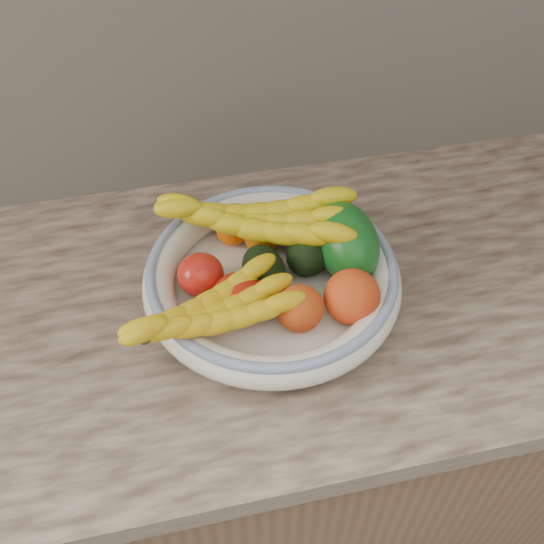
{
  "coord_description": "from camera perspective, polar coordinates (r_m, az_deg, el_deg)",
  "views": [
    {
      "loc": [
        -0.13,
        1.06,
        1.62
      ],
      "look_at": [
        0.0,
        1.66,
        0.96
      ],
      "focal_mm": 40.0,
      "sensor_mm": 36.0,
      "label": 1
    }
  ],
  "objects": [
    {
      "name": "clementine_back_left",
      "position": [
        0.98,
        -3.77,
        3.93
      ],
      "size": [
        0.07,
        0.07,
        0.05
      ],
      "primitive_type": "ellipsoid",
      "rotation": [
        0.0,
        0.0,
        0.36
      ],
      "color": "#FF6C05",
      "rests_on": "fruit_bowl"
    },
    {
      "name": "peach_front",
      "position": [
        0.85,
        2.6,
        -3.43
      ],
      "size": [
        0.07,
        0.07,
        0.07
      ],
      "primitive_type": "ellipsoid",
      "rotation": [
        0.0,
        0.0,
        0.08
      ],
      "color": "orange",
      "rests_on": "fruit_bowl"
    },
    {
      "name": "tomato_near_left",
      "position": [
        0.87,
        -3.15,
        -2.45
      ],
      "size": [
        0.1,
        0.1,
        0.07
      ],
      "primitive_type": "ellipsoid",
      "rotation": [
        0.0,
        0.0,
        0.38
      ],
      "color": "#AD1A0A",
      "rests_on": "fruit_bowl"
    },
    {
      "name": "green_mango",
      "position": [
        0.94,
        6.81,
        2.95
      ],
      "size": [
        0.14,
        0.16,
        0.13
      ],
      "primitive_type": "ellipsoid",
      "rotation": [
        0.0,
        0.31,
        0.11
      ],
      "color": "#0E4E15",
      "rests_on": "fruit_bowl"
    },
    {
      "name": "clementine_back_right",
      "position": [
        0.99,
        1.05,
        4.81
      ],
      "size": [
        0.06,
        0.06,
        0.05
      ],
      "primitive_type": "ellipsoid",
      "rotation": [
        0.0,
        0.0,
        0.09
      ],
      "color": "#F85505",
      "rests_on": "fruit_bowl"
    },
    {
      "name": "banana_bunch_back",
      "position": [
        0.94,
        -1.51,
        4.56
      ],
      "size": [
        0.35,
        0.21,
        0.09
      ],
      "primitive_type": null,
      "rotation": [
        0.0,
        0.0,
        -0.3
      ],
      "color": "yellow",
      "rests_on": "fruit_bowl"
    },
    {
      "name": "peach_right",
      "position": [
        0.87,
        7.54,
        -2.32
      ],
      "size": [
        0.1,
        0.1,
        0.08
      ],
      "primitive_type": "ellipsoid",
      "rotation": [
        0.0,
        0.0,
        0.31
      ],
      "color": "orange",
      "rests_on": "fruit_bowl"
    },
    {
      "name": "avocado_center",
      "position": [
        0.9,
        -0.77,
        0.21
      ],
      "size": [
        0.07,
        0.1,
        0.06
      ],
      "primitive_type": "ellipsoid",
      "rotation": [
        0.0,
        0.0,
        0.11
      ],
      "color": "black",
      "rests_on": "fruit_bowl"
    },
    {
      "name": "fruit_bowl",
      "position": [
        0.91,
        0.0,
        -0.49
      ],
      "size": [
        0.39,
        0.39,
        0.08
      ],
      "color": "silver",
      "rests_on": "kitchen_counter"
    },
    {
      "name": "banana_bunch_front",
      "position": [
        0.83,
        -5.71,
        -4.07
      ],
      "size": [
        0.29,
        0.18,
        0.07
      ],
      "primitive_type": null,
      "rotation": [
        0.0,
        0.0,
        0.31
      ],
      "color": "yellow",
      "rests_on": "fruit_bowl"
    },
    {
      "name": "clementine_back_mid",
      "position": [
        0.97,
        -0.99,
        3.36
      ],
      "size": [
        0.07,
        0.07,
        0.05
      ],
      "primitive_type": "ellipsoid",
      "rotation": [
        0.0,
        0.0,
        0.24
      ],
      "color": "orange",
      "rests_on": "fruit_bowl"
    },
    {
      "name": "avocado_right",
      "position": [
        0.94,
        3.71,
        2.21
      ],
      "size": [
        0.12,
        0.13,
        0.07
      ],
      "primitive_type": "ellipsoid",
      "rotation": [
        0.0,
        0.0,
        -0.65
      ],
      "color": "black",
      "rests_on": "fruit_bowl"
    },
    {
      "name": "tomato_left",
      "position": [
        0.91,
        -6.73,
        -0.24
      ],
      "size": [
        0.09,
        0.09,
        0.06
      ],
      "primitive_type": "ellipsoid",
      "rotation": [
        0.0,
        0.0,
        0.33
      ],
      "color": "red",
      "rests_on": "fruit_bowl"
    },
    {
      "name": "kitchen_counter",
      "position": [
        1.32,
        -0.25,
        -13.97
      ],
      "size": [
        2.44,
        0.66,
        1.4
      ],
      "color": "brown",
      "rests_on": "ground"
    }
  ]
}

